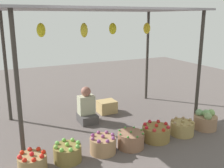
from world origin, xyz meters
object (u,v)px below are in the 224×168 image
object	(u,v)px
basket_purple_onions	(103,145)
basket_red_apples	(156,133)
basket_red_tomatoes	(32,162)
basket_cabbages	(205,121)
basket_potatoes	(182,128)
basket_green_apples	(68,153)
wooden_crate_near_vendor	(107,107)
basket_green_chilies	(131,140)
vendor_person	(87,109)

from	to	relation	value
basket_purple_onions	basket_red_apples	world-z (taller)	basket_purple_onions
basket_red_tomatoes	basket_cabbages	bearing A→B (deg)	-0.73
basket_potatoes	basket_green_apples	bearing A→B (deg)	178.82
basket_cabbages	wooden_crate_near_vendor	distance (m)	2.22
basket_purple_onions	basket_potatoes	distance (m)	1.66
basket_potatoes	basket_purple_onions	bearing A→B (deg)	178.73
basket_green_chilies	basket_red_apples	bearing A→B (deg)	4.23
basket_purple_onions	basket_cabbages	bearing A→B (deg)	-0.78
basket_green_apples	basket_green_chilies	size ratio (longest dim) A/B	0.95
basket_potatoes	basket_red_apples	bearing A→B (deg)	176.98
basket_green_apples	basket_purple_onions	xyz separation A→B (m)	(0.61, -0.01, 0.01)
basket_potatoes	basket_cabbages	bearing A→B (deg)	0.55
basket_red_apples	basket_cabbages	xyz separation A→B (m)	(1.19, -0.03, 0.04)
basket_red_apples	basket_green_chilies	bearing A→B (deg)	-175.77
basket_green_chilies	basket_potatoes	xyz separation A→B (m)	(1.15, 0.01, -0.01)
basket_green_apples	basket_red_apples	world-z (taller)	basket_red_apples
basket_red_tomatoes	basket_purple_onions	world-z (taller)	basket_purple_onions
basket_green_chilies	wooden_crate_near_vendor	bearing A→B (deg)	78.41
vendor_person	basket_cabbages	world-z (taller)	vendor_person
vendor_person	wooden_crate_near_vendor	distance (m)	0.73
basket_green_apples	basket_cabbages	distance (m)	2.87
basket_purple_onions	basket_cabbages	world-z (taller)	basket_cabbages
basket_red_apples	wooden_crate_near_vendor	bearing A→B (deg)	96.75
vendor_person	basket_green_apples	size ratio (longest dim) A/B	1.78
vendor_person	basket_cabbages	distance (m)	2.46
basket_green_chilies	basket_potatoes	bearing A→B (deg)	0.52
vendor_person	basket_potatoes	xyz separation A→B (m)	(1.42, -1.41, -0.17)
vendor_person	basket_red_tomatoes	size ratio (longest dim) A/B	1.82
basket_purple_onions	wooden_crate_near_vendor	bearing A→B (deg)	62.85
vendor_person	basket_green_apples	distance (m)	1.61
basket_purple_onions	basket_red_apples	bearing A→B (deg)	-0.31
wooden_crate_near_vendor	vendor_person	bearing A→B (deg)	-152.56
basket_red_apples	basket_green_apples	bearing A→B (deg)	179.47
basket_green_apples	basket_red_apples	distance (m)	1.68
basket_green_apples	basket_potatoes	distance (m)	2.26
basket_green_apples	basket_potatoes	bearing A→B (deg)	-1.18
basket_purple_onions	basket_cabbages	size ratio (longest dim) A/B	0.96
vendor_person	basket_red_apples	xyz separation A→B (m)	(0.83, -1.38, -0.16)
basket_red_tomatoes	basket_green_apples	xyz separation A→B (m)	(0.54, -0.00, 0.02)
basket_red_tomatoes	basket_red_apples	size ratio (longest dim) A/B	0.84
wooden_crate_near_vendor	basket_red_tomatoes	bearing A→B (deg)	-140.13
basket_cabbages	basket_red_tomatoes	bearing A→B (deg)	179.27
vendor_person	wooden_crate_near_vendor	bearing A→B (deg)	27.44
basket_purple_onions	vendor_person	bearing A→B (deg)	80.05
basket_green_chilies	basket_red_apples	world-z (taller)	basket_red_apples
basket_cabbages	basket_red_apples	bearing A→B (deg)	178.79
basket_red_tomatoes	basket_cabbages	xyz separation A→B (m)	(3.41, -0.04, 0.05)
basket_green_apples	basket_red_apples	size ratio (longest dim) A/B	0.86
basket_green_apples	basket_red_tomatoes	bearing A→B (deg)	179.72
basket_purple_onions	wooden_crate_near_vendor	size ratio (longest dim) A/B	1.07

